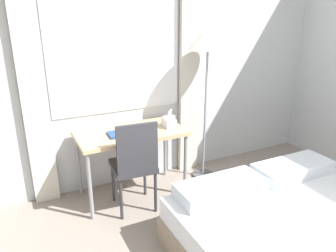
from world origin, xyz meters
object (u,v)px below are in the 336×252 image
at_px(desk, 131,137).
at_px(desk_chair, 135,161).
at_px(telephone, 169,122).
at_px(book, 123,133).
at_px(standing_lamp, 208,45).

height_order(desk, desk_chair, desk_chair).
distance_m(telephone, book, 0.50).
bearing_deg(telephone, book, -179.68).
distance_m(standing_lamp, telephone, 0.91).
bearing_deg(telephone, desk_chair, -152.99).
relative_size(standing_lamp, book, 5.70).
xyz_separation_m(standing_lamp, telephone, (-0.49, -0.07, -0.76)).
distance_m(desk_chair, book, 0.32).
height_order(standing_lamp, telephone, standing_lamp).
height_order(desk, standing_lamp, standing_lamp).
xyz_separation_m(desk, desk_chair, (-0.07, -0.29, -0.13)).
bearing_deg(desk_chair, desk, 80.42).
height_order(desk_chair, standing_lamp, standing_lamp).
distance_m(desk_chair, telephone, 0.59).
height_order(standing_lamp, book, standing_lamp).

